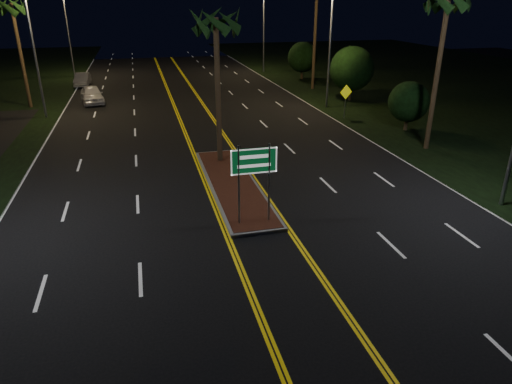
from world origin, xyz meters
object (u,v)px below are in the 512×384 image
object	(u,v)px
palm_left_far	(11,7)
warning_sign	(346,97)
palm_right_near	(448,1)
streetlight_right_far	(261,23)
highway_sign	(254,168)
streetlight_left_mid	(38,39)
shrub_near	(409,102)
shrub_mid	(352,69)
streetlight_left_far	(71,24)
shrub_far	(303,57)
palm_median	(216,22)
streetlight_right_mid	(326,35)
car_near	(92,93)
car_far	(82,78)
median_island	(233,184)

from	to	relation	value
palm_left_far	warning_sign	size ratio (longest dim) A/B	3.52
palm_right_near	streetlight_right_far	bearing A→B (deg)	93.37
highway_sign	streetlight_left_mid	distance (m)	23.93
shrub_near	shrub_mid	size ratio (longest dim) A/B	0.71
streetlight_left_far	warning_sign	size ratio (longest dim) A/B	3.60
palm_right_near	warning_sign	xyz separation A→B (m)	(-1.70, 8.05, -6.59)
shrub_near	shrub_far	distance (m)	22.01
highway_sign	palm_median	bearing A→B (deg)	90.00
palm_left_far	palm_right_near	xyz separation A→B (m)	(25.30, -18.00, 0.47)
shrub_far	highway_sign	bearing A→B (deg)	-112.57
streetlight_right_mid	car_near	bearing A→B (deg)	160.84
shrub_mid	car_far	bearing A→B (deg)	150.19
warning_sign	shrub_far	bearing A→B (deg)	67.65
palm_right_near	car_near	bearing A→B (deg)	137.92
streetlight_left_far	palm_right_near	bearing A→B (deg)	-55.79
shrub_near	car_far	bearing A→B (deg)	134.43
streetlight_left_mid	streetlight_right_mid	xyz separation A→B (m)	(21.23, -2.00, 0.00)
streetlight_left_mid	shrub_near	world-z (taller)	streetlight_left_mid
streetlight_left_mid	palm_right_near	size ratio (longest dim) A/B	0.97
shrub_mid	car_near	bearing A→B (deg)	168.55
median_island	streetlight_right_far	world-z (taller)	streetlight_right_far
streetlight_right_mid	shrub_near	size ratio (longest dim) A/B	2.73
median_island	warning_sign	distance (m)	15.53
palm_right_near	shrub_near	bearing A→B (deg)	75.96
shrub_far	car_near	xyz separation A→B (m)	(-21.72, -7.56, -1.49)
shrub_far	shrub_near	bearing A→B (deg)	-90.78
highway_sign	car_near	xyz separation A→B (m)	(-7.92, 25.64, -1.56)
shrub_near	warning_sign	bearing A→B (deg)	123.68
streetlight_left_far	shrub_near	bearing A→B (deg)	-51.21
streetlight_left_far	car_far	bearing A→B (deg)	-80.33
streetlight_left_mid	streetlight_left_far	xyz separation A→B (m)	(0.00, 20.00, 0.00)
highway_sign	palm_right_near	size ratio (longest dim) A/B	0.34
streetlight_right_mid	shrub_far	distance (m)	14.74
streetlight_right_far	shrub_mid	size ratio (longest dim) A/B	1.95
median_island	streetlight_left_far	bearing A→B (deg)	106.00
highway_sign	warning_sign	world-z (taller)	highway_sign
streetlight_left_mid	streetlight_right_mid	world-z (taller)	same
median_island	shrub_far	world-z (taller)	shrub_far
streetlight_left_mid	car_far	distance (m)	14.38
palm_right_near	shrub_mid	world-z (taller)	palm_right_near
streetlight_left_far	warning_sign	world-z (taller)	streetlight_left_far
median_island	car_far	distance (m)	31.92
shrub_mid	shrub_far	xyz separation A→B (m)	(-0.20, 12.00, -0.39)
highway_sign	streetlight_left_far	bearing A→B (deg)	104.44
palm_left_far	palm_right_near	distance (m)	31.05
streetlight_right_mid	warning_sign	size ratio (longest dim) A/B	3.60
median_island	streetlight_right_far	distance (m)	37.00
palm_left_far	shrub_mid	world-z (taller)	palm_left_far
shrub_far	palm_left_far	bearing A→B (deg)	-163.26
streetlight_left_mid	streetlight_right_far	xyz separation A→B (m)	(21.23, 18.00, 0.00)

